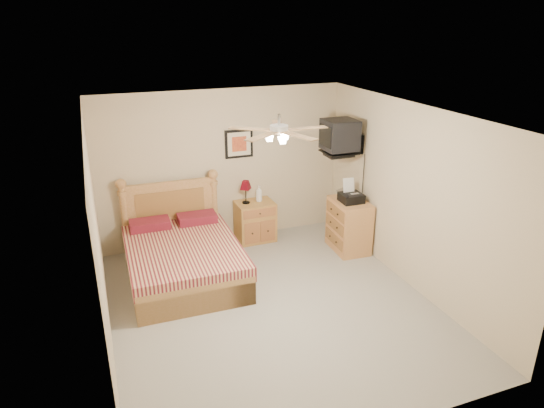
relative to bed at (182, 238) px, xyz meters
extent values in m
plane|color=gray|center=(0.92, -1.12, -0.64)|extent=(4.50, 4.50, 0.00)
cube|color=white|center=(0.92, -1.12, 1.86)|extent=(4.00, 4.50, 0.04)
cube|color=#C8B593|center=(0.92, 1.13, 0.61)|extent=(4.00, 0.04, 2.50)
cube|color=#C8B593|center=(0.92, -3.37, 0.61)|extent=(4.00, 0.04, 2.50)
cube|color=#C8B593|center=(-1.08, -1.12, 0.61)|extent=(0.04, 4.50, 2.50)
cube|color=#C8B593|center=(2.92, -1.12, 0.61)|extent=(0.04, 4.50, 2.50)
cube|color=#B57436|center=(1.37, 0.88, -0.31)|extent=(0.62, 0.47, 0.67)
imported|color=white|center=(1.46, 0.92, 0.16)|extent=(0.12, 0.12, 0.27)
cube|color=black|center=(1.19, 1.11, 0.98)|extent=(0.46, 0.04, 0.46)
cube|color=#C0793C|center=(2.65, 0.01, -0.22)|extent=(0.52, 0.73, 0.83)
imported|color=#B4A894|center=(2.65, 0.28, 0.21)|extent=(0.31, 0.36, 0.03)
imported|color=gray|center=(2.67, 0.27, 0.23)|extent=(0.32, 0.35, 0.02)
camera|label=1|loc=(-0.99, -6.17, 2.88)|focal=32.00mm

